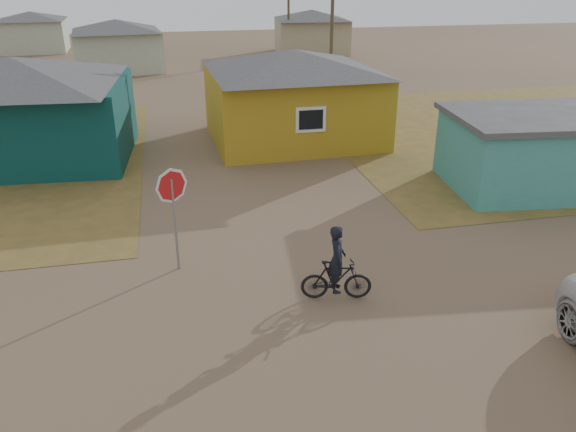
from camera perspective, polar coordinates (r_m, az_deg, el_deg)
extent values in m
plane|color=brown|center=(12.34, 3.60, -11.10)|extent=(120.00, 120.00, 0.00)
cube|color=olive|center=(29.14, 23.90, 7.98)|extent=(20.00, 18.00, 0.00)
cube|color=#093433|center=(24.49, -25.45, 8.59)|extent=(8.40, 6.54, 3.00)
pyramid|color=#3D3D40|center=(24.11, -26.30, 13.14)|extent=(8.93, 7.08, 1.00)
cube|color=#AD861A|center=(24.91, 0.56, 11.13)|extent=(7.21, 6.24, 3.00)
pyramid|color=#3D3D40|center=(24.54, 0.58, 15.57)|extent=(7.72, 6.76, 0.90)
cube|color=silver|center=(22.01, 2.33, 9.77)|extent=(1.20, 0.06, 1.00)
cube|color=black|center=(21.98, 2.35, 9.75)|extent=(0.95, 0.04, 0.75)
cube|color=teal|center=(21.20, 24.27, 5.80)|extent=(6.39, 4.61, 2.40)
cube|color=#3D3D40|center=(20.87, 24.88, 9.18)|extent=(6.71, 4.93, 0.20)
cube|color=#B0B79D|center=(44.15, -16.83, 15.75)|extent=(6.49, 5.60, 2.80)
pyramid|color=#3D3D40|center=(43.95, -17.12, 18.06)|extent=(7.04, 6.15, 0.80)
cube|color=tan|center=(51.62, 2.41, 17.79)|extent=(6.41, 5.50, 2.80)
pyramid|color=#3D3D40|center=(51.46, 2.44, 19.78)|extent=(6.95, 6.05, 0.80)
cube|color=#B0B79D|center=(57.06, -24.45, 16.33)|extent=(5.75, 5.28, 2.70)
pyramid|color=#3D3D40|center=(56.91, -24.75, 18.01)|extent=(6.28, 5.81, 0.70)
cylinder|color=brown|center=(33.17, 4.48, 18.71)|extent=(0.20, 0.20, 8.00)
cylinder|color=brown|center=(48.88, 0.06, 20.51)|extent=(0.20, 0.20, 8.00)
cylinder|color=gray|center=(14.17, -11.39, -0.93)|extent=(0.07, 0.07, 2.44)
imported|color=black|center=(13.03, 4.93, -6.47)|extent=(1.70, 0.79, 0.98)
imported|color=black|center=(12.76, 5.02, -4.34)|extent=(0.50, 0.66, 1.62)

